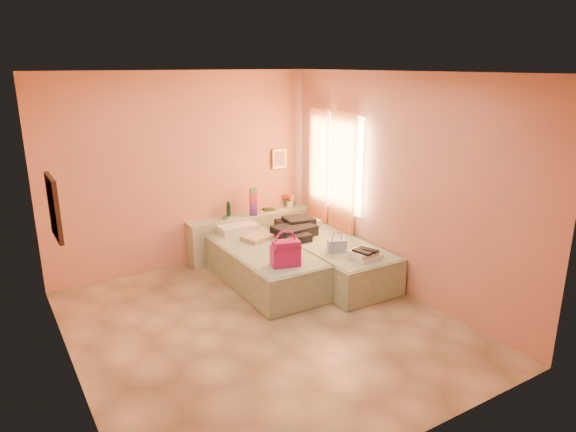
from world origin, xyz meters
The scene contains 16 objects.
ground centered at (0.00, 0.00, 0.00)m, with size 4.50×4.50×0.00m, color tan.
room_walls centered at (0.21, 0.57, 1.79)m, with size 4.02×4.51×2.81m.
headboard_ledge centered at (0.98, 2.10, 0.33)m, with size 2.05×0.30×0.65m, color #A6AE8E.
bed_left centered at (0.60, 1.05, 0.25)m, with size 0.90×2.00×0.50m, color #A3B894.
bed_right centered at (1.50, 0.74, 0.25)m, with size 0.90×2.00×0.50m, color #A3B894.
water_bottle centered at (0.60, 2.12, 0.77)m, with size 0.07×0.07×0.24m, color #163E25.
rainbow_box centered at (0.98, 2.05, 0.86)m, with size 0.09×0.09×0.42m, color #AE155C.
small_dish centered at (0.57, 2.11, 0.67)m, with size 0.13×0.13×0.03m, color #4B8965.
green_book centered at (1.32, 2.16, 0.66)m, with size 0.17×0.12×0.03m, color #224029.
flower_vase centered at (1.71, 2.17, 0.78)m, with size 0.20×0.20×0.27m, color silver.
magenta_handbag centered at (0.53, 0.37, 0.66)m, with size 0.35×0.20×0.33m, color #AE155C.
khaki_garment centered at (0.69, 1.39, 0.53)m, with size 0.39×0.31×0.07m, color tan.
clothes_pile centered at (1.29, 1.28, 0.59)m, with size 0.62×0.62×0.19m, color black.
blue_handbag centered at (1.36, 0.43, 0.58)m, with size 0.25×0.11×0.16m, color #41619C.
towel_stack centered at (1.54, 0.05, 0.55)m, with size 0.35×0.30×0.10m, color white.
sandal_pair centered at (1.50, 0.00, 0.61)m, with size 0.19×0.26×0.03m, color black.
Camera 1 is at (-2.52, -4.64, 2.89)m, focal length 32.00 mm.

